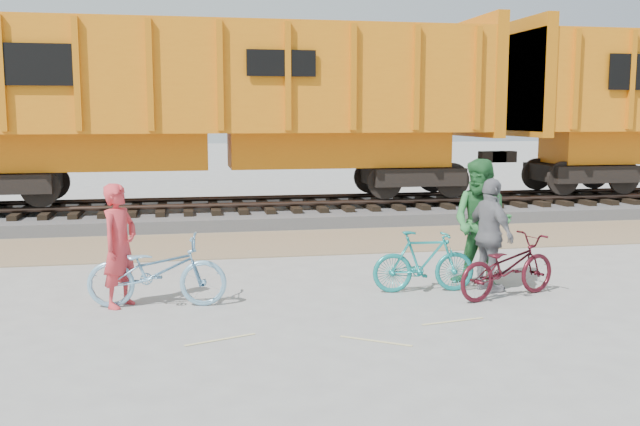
# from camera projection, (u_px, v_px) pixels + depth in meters

# --- Properties ---
(ground) EXTENTS (120.00, 120.00, 0.00)m
(ground) POSITION_uv_depth(u_px,v_px,m) (293.00, 317.00, 9.44)
(ground) COLOR #9E9E99
(ground) RESTS_ON ground
(gravel_strip) EXTENTS (120.00, 3.00, 0.02)m
(gravel_strip) POSITION_uv_depth(u_px,v_px,m) (253.00, 244.00, 14.79)
(gravel_strip) COLOR #907659
(gravel_strip) RESTS_ON ground
(ballast_bed) EXTENTS (120.00, 4.00, 0.30)m
(ballast_bed) POSITION_uv_depth(u_px,v_px,m) (240.00, 214.00, 18.17)
(ballast_bed) COLOR slate
(ballast_bed) RESTS_ON ground
(track) EXTENTS (120.00, 2.60, 0.24)m
(track) POSITION_uv_depth(u_px,v_px,m) (240.00, 202.00, 18.13)
(track) COLOR black
(track) RESTS_ON ballast_bed
(hopper_car_center) EXTENTS (14.00, 3.13, 4.65)m
(hopper_car_center) POSITION_uv_depth(u_px,v_px,m) (217.00, 101.00, 17.69)
(hopper_car_center) COLOR black
(hopper_car_center) RESTS_ON track
(bicycle_blue) EXTENTS (1.99, 0.89, 1.01)m
(bicycle_blue) POSITION_uv_depth(u_px,v_px,m) (157.00, 271.00, 9.90)
(bicycle_blue) COLOR #7FB4D6
(bicycle_blue) RESTS_ON ground
(bicycle_teal) EXTENTS (1.59, 0.56, 0.94)m
(bicycle_teal) POSITION_uv_depth(u_px,v_px,m) (424.00, 261.00, 10.72)
(bicycle_teal) COLOR teal
(bicycle_teal) RESTS_ON ground
(bicycle_maroon) EXTENTS (1.86, 1.14, 0.92)m
(bicycle_maroon) POSITION_uv_depth(u_px,v_px,m) (507.00, 266.00, 10.40)
(bicycle_maroon) COLOR #48101A
(bicycle_maroon) RESTS_ON ground
(person_solo) EXTENTS (0.69, 0.75, 1.73)m
(person_solo) POSITION_uv_depth(u_px,v_px,m) (120.00, 246.00, 9.86)
(person_solo) COLOR #D0343A
(person_solo) RESTS_ON ground
(person_man) EXTENTS (1.22, 1.22, 1.99)m
(person_man) POSITION_uv_depth(u_px,v_px,m) (482.00, 223.00, 11.03)
(person_man) COLOR #296D33
(person_man) RESTS_ON ground
(person_woman) EXTENTS (0.64, 1.08, 1.72)m
(person_woman) POSITION_uv_depth(u_px,v_px,m) (490.00, 235.00, 10.72)
(person_woman) COLOR slate
(person_woman) RESTS_ON ground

